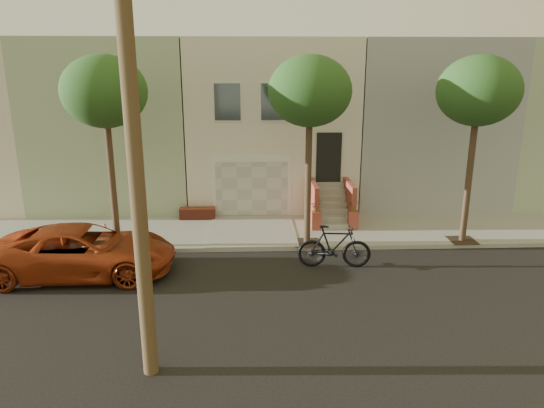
{
  "coord_description": "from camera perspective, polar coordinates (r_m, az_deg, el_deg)",
  "views": [
    {
      "loc": [
        -0.88,
        -12.03,
        6.02
      ],
      "look_at": [
        -0.25,
        3.0,
        1.81
      ],
      "focal_mm": 32.25,
      "sensor_mm": 36.0,
      "label": 1
    }
  ],
  "objects": [
    {
      "name": "ground",
      "position": [
        13.48,
        1.64,
        -10.9
      ],
      "size": [
        90.0,
        90.0,
        0.0
      ],
      "primitive_type": "plane",
      "color": "black",
      "rests_on": "ground"
    },
    {
      "name": "tree_right",
      "position": [
        17.57,
        22.97,
        11.94
      ],
      "size": [
        2.7,
        2.57,
        6.3
      ],
      "color": "#2D2116",
      "rests_on": "sidewalk"
    },
    {
      "name": "sidewalk",
      "position": [
        18.39,
        0.48,
        -3.23
      ],
      "size": [
        40.0,
        3.7,
        0.15
      ],
      "primitive_type": "cube",
      "color": "#9B988D",
      "rests_on": "ground"
    },
    {
      "name": "pickup_truck",
      "position": [
        15.66,
        -21.2,
        -5.15
      ],
      "size": [
        5.45,
        2.59,
        1.5
      ],
      "primitive_type": "imported",
      "rotation": [
        0.0,
        0.0,
        1.59
      ],
      "color": "#973113",
      "rests_on": "ground"
    },
    {
      "name": "tree_mid",
      "position": [
        16.06,
        4.45,
        12.86
      ],
      "size": [
        2.7,
        2.57,
        6.3
      ],
      "color": "#2D2116",
      "rests_on": "sidewalk"
    },
    {
      "name": "motorcycle",
      "position": [
        15.3,
        7.29,
        -4.93
      ],
      "size": [
        2.32,
        0.83,
        1.37
      ],
      "primitive_type": "imported",
      "rotation": [
        0.0,
        0.0,
        1.49
      ],
      "color": "black",
      "rests_on": "ground"
    },
    {
      "name": "house_row",
      "position": [
        23.36,
        -0.22,
        9.79
      ],
      "size": [
        33.1,
        11.7,
        7.0
      ],
      "color": "beige",
      "rests_on": "sidewalk"
    },
    {
      "name": "tree_left",
      "position": [
        16.6,
        -18.99,
        12.17
      ],
      "size": [
        2.7,
        2.57,
        6.3
      ],
      "color": "#2D2116",
      "rests_on": "sidewalk"
    }
  ]
}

